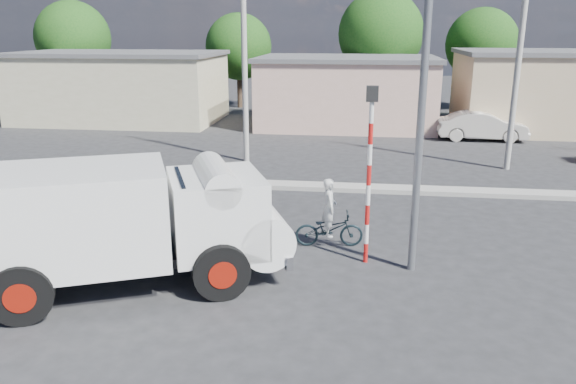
# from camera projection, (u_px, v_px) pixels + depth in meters

# --- Properties ---
(ground_plane) EXTENTS (120.00, 120.00, 0.00)m
(ground_plane) POSITION_uv_depth(u_px,v_px,m) (226.00, 280.00, 13.02)
(ground_plane) COLOR #28282B
(ground_plane) RESTS_ON ground
(median) EXTENTS (40.00, 0.80, 0.16)m
(median) POSITION_uv_depth(u_px,v_px,m) (278.00, 185.00, 20.61)
(median) COLOR #99968E
(median) RESTS_ON ground
(truck) EXTENTS (7.16, 4.88, 2.79)m
(truck) POSITION_uv_depth(u_px,v_px,m) (133.00, 220.00, 12.38)
(truck) COLOR black
(truck) RESTS_ON ground
(bicycle) EXTENTS (1.86, 0.84, 0.95)m
(bicycle) POSITION_uv_depth(u_px,v_px,m) (329.00, 229.00, 14.96)
(bicycle) COLOR black
(bicycle) RESTS_ON ground
(cyclist) EXTENTS (0.44, 0.61, 1.57)m
(cyclist) POSITION_uv_depth(u_px,v_px,m) (329.00, 218.00, 14.87)
(cyclist) COLOR silver
(cyclist) RESTS_ON ground
(car_cream) EXTENTS (4.53, 1.62, 1.49)m
(car_cream) POSITION_uv_depth(u_px,v_px,m) (482.00, 126.00, 29.07)
(car_cream) COLOR beige
(car_cream) RESTS_ON ground
(traffic_pole) EXTENTS (0.28, 0.18, 4.36)m
(traffic_pole) POSITION_uv_depth(u_px,v_px,m) (369.00, 161.00, 13.31)
(traffic_pole) COLOR red
(traffic_pole) RESTS_ON ground
(streetlight) EXTENTS (2.34, 0.22, 9.00)m
(streetlight) POSITION_uv_depth(u_px,v_px,m) (417.00, 60.00, 12.24)
(streetlight) COLOR slate
(streetlight) RESTS_ON ground
(building_row) EXTENTS (37.80, 7.30, 4.44)m
(building_row) POSITION_uv_depth(u_px,v_px,m) (331.00, 89.00, 33.21)
(building_row) COLOR #BDB48F
(building_row) RESTS_ON ground
(tree_row) EXTENTS (51.24, 7.43, 8.42)m
(tree_row) POSITION_uv_depth(u_px,v_px,m) (432.00, 38.00, 37.82)
(tree_row) COLOR #38281E
(tree_row) RESTS_ON ground
(utility_poles) EXTENTS (35.40, 0.24, 8.00)m
(utility_poles) POSITION_uv_depth(u_px,v_px,m) (371.00, 68.00, 22.88)
(utility_poles) COLOR #99968E
(utility_poles) RESTS_ON ground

